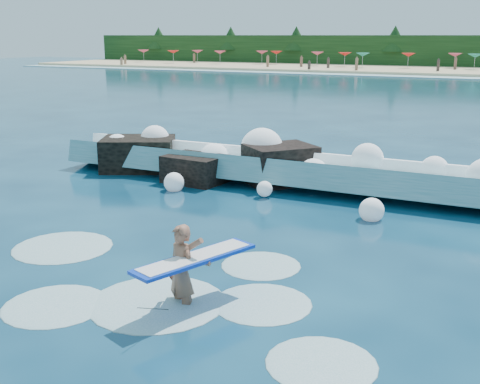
% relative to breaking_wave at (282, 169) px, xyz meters
% --- Properties ---
extents(ground, '(200.00, 200.00, 0.00)m').
position_rel_breaking_wave_xyz_m(ground, '(-0.23, -7.82, -0.50)').
color(ground, '#082A42').
rests_on(ground, ground).
extents(beach, '(140.00, 20.00, 0.40)m').
position_rel_breaking_wave_xyz_m(beach, '(-0.23, 70.18, -0.30)').
color(beach, tan).
rests_on(beach, ground).
extents(wet_band, '(140.00, 5.00, 0.08)m').
position_rel_breaking_wave_xyz_m(wet_band, '(-0.23, 59.18, -0.46)').
color(wet_band, silver).
rests_on(wet_band, ground).
extents(breaking_wave, '(16.61, 2.65, 1.43)m').
position_rel_breaking_wave_xyz_m(breaking_wave, '(0.00, 0.00, 0.00)').
color(breaking_wave, teal).
rests_on(breaking_wave, ground).
extents(rock_cluster, '(8.74, 3.49, 1.55)m').
position_rel_breaking_wave_xyz_m(rock_cluster, '(-3.17, -0.35, -0.01)').
color(rock_cluster, black).
rests_on(rock_cluster, ground).
extents(surfer_with_board, '(1.45, 3.03, 1.90)m').
position_rel_breaking_wave_xyz_m(surfer_with_board, '(2.07, -9.79, 0.20)').
color(surfer_with_board, '#8F5A42').
rests_on(surfer_with_board, ground).
extents(wave_spray, '(14.33, 4.38, 1.90)m').
position_rel_breaking_wave_xyz_m(wave_spray, '(-0.10, -0.09, 0.39)').
color(wave_spray, white).
rests_on(wave_spray, ground).
extents(surf_foam, '(9.48, 5.52, 0.13)m').
position_rel_breaking_wave_xyz_m(surf_foam, '(1.09, -9.45, -0.50)').
color(surf_foam, silver).
rests_on(surf_foam, ground).
extents(beach_umbrellas, '(112.53, 6.75, 0.50)m').
position_rel_breaking_wave_xyz_m(beach_umbrellas, '(-0.38, 72.58, 1.75)').
color(beach_umbrellas, '#C63A56').
rests_on(beach_umbrellas, ground).
extents(beachgoers, '(101.93, 13.31, 1.90)m').
position_rel_breaking_wave_xyz_m(beachgoers, '(-0.07, 67.03, 0.57)').
color(beachgoers, '#3F332D').
rests_on(beachgoers, ground).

